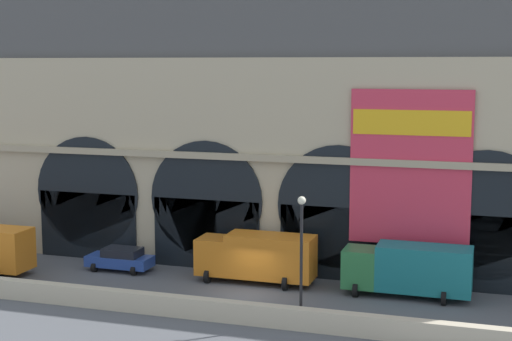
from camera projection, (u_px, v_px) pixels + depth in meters
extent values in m
plane|color=#54565B|center=(246.00, 295.00, 45.63)|extent=(200.00, 200.00, 0.00)
cube|color=beige|center=(218.00, 310.00, 41.09)|extent=(90.00, 0.70, 1.13)
cube|color=#BCAD8C|center=(282.00, 163.00, 51.84)|extent=(46.66, 5.25, 14.12)
cube|color=#4C4C4C|center=(284.00, 23.00, 50.83)|extent=(46.66, 4.65, 4.61)
cube|color=black|center=(88.00, 226.00, 54.05)|extent=(7.51, 0.20, 4.73)
cylinder|color=black|center=(87.00, 193.00, 53.72)|extent=(7.91, 0.20, 7.91)
cube|color=black|center=(206.00, 234.00, 51.33)|extent=(7.51, 0.20, 4.73)
cylinder|color=black|center=(206.00, 199.00, 51.00)|extent=(7.91, 0.20, 7.91)
cube|color=black|center=(338.00, 244.00, 48.61)|extent=(7.51, 0.20, 4.73)
cylinder|color=black|center=(338.00, 207.00, 48.28)|extent=(7.91, 0.20, 7.91)
cube|color=black|center=(484.00, 254.00, 45.89)|extent=(7.51, 0.20, 4.73)
cylinder|color=black|center=(486.00, 216.00, 45.56)|extent=(7.91, 0.20, 7.91)
cube|color=#D8334C|center=(410.00, 168.00, 46.45)|extent=(7.33, 0.12, 9.54)
cube|color=yellow|center=(411.00, 123.00, 45.99)|extent=(7.04, 0.04, 1.53)
cube|color=tan|center=(270.00, 158.00, 49.13)|extent=(46.66, 0.50, 0.44)
cylinder|color=black|center=(17.00, 265.00, 50.85)|extent=(0.28, 0.84, 0.84)
cube|color=#28479E|center=(120.00, 261.00, 51.06)|extent=(4.40, 1.80, 0.70)
cube|color=black|center=(122.00, 252.00, 50.91)|extent=(2.46, 1.62, 0.55)
cylinder|color=black|center=(94.00, 267.00, 50.79)|extent=(0.28, 0.60, 0.60)
cylinder|color=black|center=(106.00, 261.00, 52.31)|extent=(0.28, 0.60, 0.60)
cylinder|color=black|center=(134.00, 271.00, 49.91)|extent=(0.28, 0.60, 0.60)
cylinder|color=black|center=(145.00, 265.00, 51.43)|extent=(0.28, 0.60, 0.60)
cube|color=orange|center=(215.00, 255.00, 48.98)|extent=(2.00, 2.30, 2.30)
cube|color=orange|center=(271.00, 256.00, 47.82)|extent=(5.50, 2.30, 2.70)
cylinder|color=black|center=(207.00, 276.00, 48.20)|extent=(0.28, 0.84, 0.84)
cylinder|color=black|center=(219.00, 268.00, 50.15)|extent=(0.28, 0.84, 0.84)
cylinder|color=black|center=(285.00, 283.00, 46.65)|extent=(0.28, 0.84, 0.84)
cylinder|color=black|center=(294.00, 275.00, 48.60)|extent=(0.28, 0.84, 0.84)
cube|color=#2D7A42|center=(361.00, 267.00, 46.07)|extent=(2.00, 2.30, 2.30)
cube|color=#19727A|center=(424.00, 269.00, 44.90)|extent=(5.50, 2.30, 2.70)
cylinder|color=black|center=(356.00, 290.00, 45.28)|extent=(0.28, 0.84, 0.84)
cylinder|color=black|center=(362.00, 281.00, 47.23)|extent=(0.28, 0.84, 0.84)
cylinder|color=black|center=(444.00, 298.00, 43.73)|extent=(0.28, 0.84, 0.84)
cylinder|color=black|center=(446.00, 288.00, 45.68)|extent=(0.28, 0.84, 0.84)
cylinder|color=black|center=(301.00, 265.00, 40.15)|extent=(0.16, 0.16, 6.50)
sphere|color=#F2EDCC|center=(302.00, 200.00, 39.67)|extent=(0.44, 0.44, 0.44)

